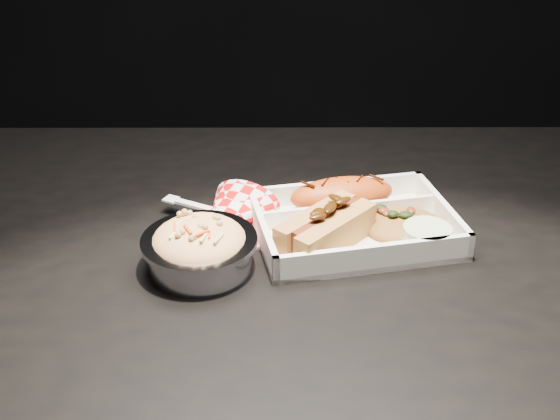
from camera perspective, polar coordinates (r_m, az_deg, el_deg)
The scene contains 8 objects.
dining_table at distance 0.94m, azimuth 4.61°, elevation -7.77°, with size 1.20×0.80×0.75m.
food_tray at distance 0.92m, azimuth 5.97°, elevation -1.46°, with size 0.28×0.23×0.04m.
fried_pastry at distance 0.95m, azimuth 5.05°, elevation 1.26°, with size 0.14×0.06×0.05m, color #B84412.
hotdog at distance 0.87m, azimuth 3.75°, elevation -1.37°, with size 0.13×0.14×0.06m.
fried_rice_mound at distance 0.92m, azimuth 10.09°, elevation -0.67°, with size 0.11×0.09×0.03m, color #9A632C.
cupcake_liner at distance 0.89m, azimuth 11.83°, elevation -2.23°, with size 0.06×0.06×0.03m, color beige.
foil_coleslaw_cup at distance 0.84m, azimuth -6.56°, elevation -2.95°, with size 0.14×0.14×0.07m.
napkin_fork at distance 0.93m, azimuth -4.27°, elevation -0.54°, with size 0.16×0.14×0.10m.
Camera 1 is at (-0.08, -0.75, 1.23)m, focal length 45.00 mm.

